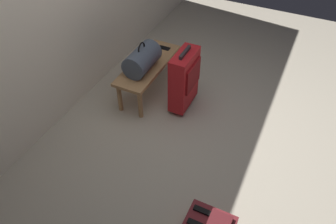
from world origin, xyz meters
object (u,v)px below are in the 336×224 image
duffel_bag_slate (142,59)px  cell_phone (164,48)px  bench (148,68)px  suitcase_upright_red (184,79)px

duffel_bag_slate → cell_phone: bearing=-2.5°
bench → suitcase_upright_red: size_ratio=1.36×
bench → cell_phone: 0.37m
bench → duffel_bag_slate: duffel_bag_slate is taller
bench → duffel_bag_slate: (-0.12, 0.00, 0.19)m
bench → suitcase_upright_red: suitcase_upright_red is taller
cell_phone → suitcase_upright_red: bearing=-133.7°
duffel_bag_slate → suitcase_upright_red: bearing=-83.5°
cell_phone → duffel_bag_slate: bearing=177.5°
duffel_bag_slate → cell_phone: 0.51m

